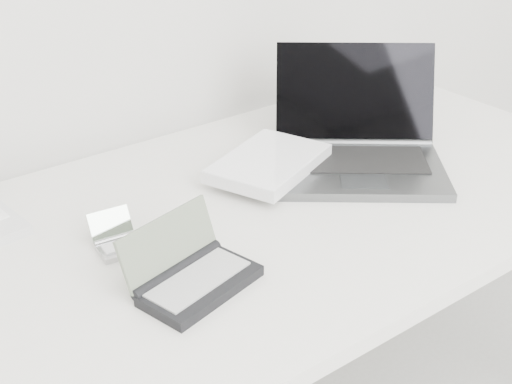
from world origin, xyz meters
TOP-DOWN VIEW (x-y plane):
  - desk at (0.00, 1.55)m, footprint 1.60×0.80m
  - laptop_large at (0.23, 1.59)m, footprint 0.57×0.48m
  - pda_silver at (-0.28, 1.58)m, footprint 0.08×0.10m
  - palmtop_charcoal at (-0.23, 1.41)m, footprint 0.22×0.18m

SIDE VIEW (x-z plane):
  - desk at x=0.00m, z-range 0.32..1.05m
  - pda_silver at x=-0.28m, z-range 0.71..0.77m
  - palmtop_charcoal at x=-0.23m, z-range 0.70..0.80m
  - laptop_large at x=0.23m, z-range 0.66..0.88m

